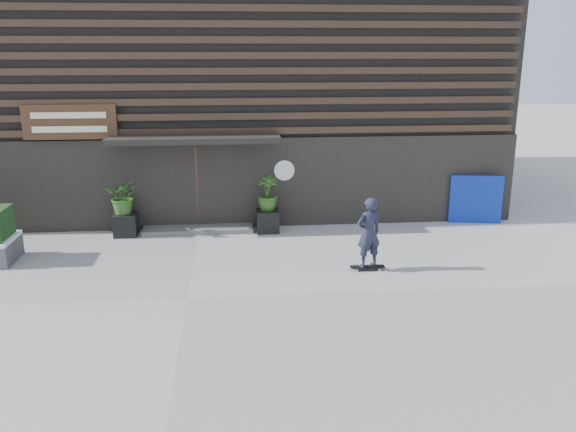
{
  "coord_description": "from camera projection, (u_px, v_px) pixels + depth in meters",
  "views": [
    {
      "loc": [
        0.97,
        -11.23,
        4.86
      ],
      "look_at": [
        2.23,
        2.02,
        1.1
      ],
      "focal_mm": 37.24,
      "sensor_mm": 36.0,
      "label": 1
    }
  ],
  "objects": [
    {
      "name": "skateboarder",
      "position": [
        369.0,
        233.0,
        13.28
      ],
      "size": [
        0.78,
        0.54,
        1.7
      ],
      "color": "black",
      "rests_on": "ground"
    },
    {
      "name": "building",
      "position": [
        201.0,
        74.0,
        20.45
      ],
      "size": [
        18.0,
        11.0,
        8.0
      ],
      "color": "black",
      "rests_on": "ground"
    },
    {
      "name": "entrance_step",
      "position": [
        198.0,
        229.0,
        16.38
      ],
      "size": [
        3.0,
        0.8,
        0.12
      ],
      "primitive_type": "cube",
      "color": "#51514F",
      "rests_on": "ground"
    },
    {
      "name": "bamboo_right",
      "position": [
        267.0,
        193.0,
        16.09
      ],
      "size": [
        0.54,
        0.54,
        0.96
      ],
      "primitive_type": "imported",
      "color": "#2D591E",
      "rests_on": "planter_pot_right"
    },
    {
      "name": "blue_tarp",
      "position": [
        476.0,
        199.0,
        17.02
      ],
      "size": [
        1.48,
        0.37,
        1.39
      ],
      "primitive_type": "cube",
      "rotation": [
        0.0,
        0.0,
        -0.17
      ],
      "color": "#0B229A",
      "rests_on": "ground"
    },
    {
      "name": "planter_pot_right",
      "position": [
        268.0,
        221.0,
        16.3
      ],
      "size": [
        0.6,
        0.6,
        0.6
      ],
      "primitive_type": "cube",
      "color": "black",
      "rests_on": "ground"
    },
    {
      "name": "bamboo_left",
      "position": [
        124.0,
        196.0,
        15.74
      ],
      "size": [
        0.86,
        0.75,
        0.96
      ],
      "primitive_type": "imported",
      "color": "#2D591E",
      "rests_on": "planter_pot_left"
    },
    {
      "name": "planter_pot_left",
      "position": [
        126.0,
        225.0,
        15.95
      ],
      "size": [
        0.6,
        0.6,
        0.6
      ],
      "primitive_type": "cube",
      "color": "black",
      "rests_on": "ground"
    },
    {
      "name": "ground",
      "position": [
        187.0,
        299.0,
        11.99
      ],
      "size": [
        80.0,
        80.0,
        0.0
      ],
      "primitive_type": "plane",
      "color": "#A19D98",
      "rests_on": "ground"
    }
  ]
}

